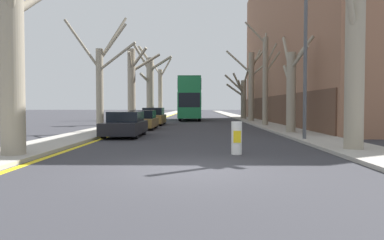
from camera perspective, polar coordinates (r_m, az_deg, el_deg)
ground_plane at (r=9.44m, az=-0.40°, el=-7.61°), size 300.00×300.00×0.00m
sidewalk_left at (r=59.63m, az=-4.81°, el=0.65°), size 2.31×120.00×0.12m
sidewalk_right at (r=59.58m, az=6.40°, el=0.64°), size 2.31×120.00×0.12m
building_facade_right at (r=37.76m, az=19.53°, el=11.70°), size 10.08×34.70×15.92m
kerb_line_stripe at (r=59.51m, az=-3.53°, el=0.60°), size 0.24×120.00×0.01m
street_tree_left_0 at (r=12.91m, az=-25.55°, el=12.50°), size 2.50×3.34×8.37m
street_tree_left_1 at (r=22.59m, az=-13.68°, el=5.86°), size 4.06×2.40×7.06m
street_tree_left_2 at (r=32.75m, az=-9.06°, el=5.47°), size 2.75×2.22×6.58m
street_tree_left_3 at (r=43.76m, az=-6.44°, el=5.36°), size 4.56×1.99×8.74m
street_tree_left_4 at (r=54.61m, az=-4.85°, el=4.54°), size 3.23×3.62×8.46m
street_tree_right_0 at (r=14.29m, az=23.79°, el=9.80°), size 3.35×4.14×8.30m
street_tree_right_1 at (r=22.17m, az=14.91°, el=4.96°), size 1.53×4.21×5.99m
street_tree_right_2 at (r=30.01m, az=11.12°, el=6.39°), size 2.88×1.79×8.20m
street_tree_right_3 at (r=38.18m, az=9.07°, el=5.64°), size 4.60×2.20×7.81m
street_tree_right_4 at (r=45.13m, az=7.69°, el=3.67°), size 2.95×2.05×6.39m
double_decker_bus at (r=42.56m, az=-0.25°, el=3.54°), size 2.44×10.15×4.69m
parked_car_0 at (r=19.86m, az=-10.13°, el=-0.70°), size 1.78×4.43×1.30m
parked_car_1 at (r=25.98m, az=-7.48°, el=-0.04°), size 1.74×4.09×1.30m
parked_car_2 at (r=31.85m, az=-5.90°, el=0.49°), size 1.82×4.53×1.46m
lamp_post at (r=17.80m, az=16.59°, el=11.30°), size 1.40×0.20×7.99m
traffic_bollard at (r=12.45m, az=6.81°, el=-2.73°), size 0.35×0.36×1.09m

